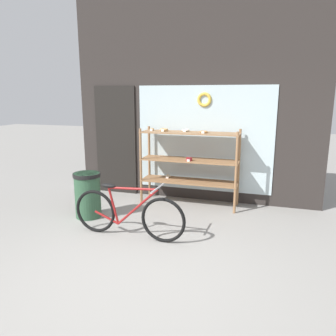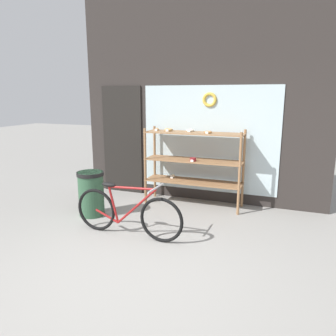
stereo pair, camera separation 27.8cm
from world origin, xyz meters
name	(u,v)px [view 1 (the left image)]	position (x,y,z in m)	size (l,w,h in m)	color
ground_plane	(135,272)	(0.00, 0.00, 0.00)	(30.00, 30.00, 0.00)	gray
storefront_facade	(192,103)	(-0.04, 2.80, 1.78)	(4.56, 0.13, 3.69)	#2D2826
display_case	(189,159)	(0.01, 2.43, 0.84)	(1.71, 0.47, 1.36)	#8E6642
bicycle	(127,214)	(-0.46, 0.83, 0.34)	(1.66, 0.46, 0.76)	black
trash_bin	(88,193)	(-1.39, 1.35, 0.39)	(0.43, 0.43, 0.73)	#2D5138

